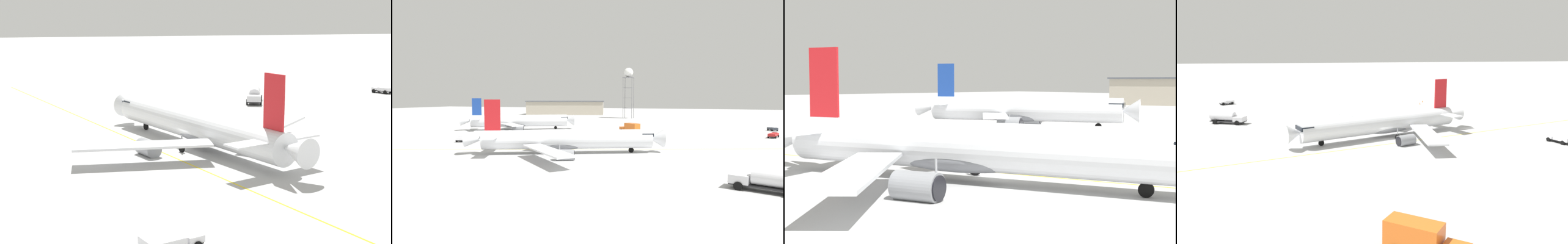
% 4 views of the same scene
% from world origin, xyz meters
% --- Properties ---
extents(ground_plane, '(600.00, 600.00, 0.00)m').
position_xyz_m(ground_plane, '(0.00, 0.00, 0.00)').
color(ground_plane, '#B2B2B2').
extents(airliner_main, '(33.97, 39.21, 11.33)m').
position_xyz_m(airliner_main, '(-2.91, -0.37, 2.77)').
color(airliner_main, white).
rests_on(airliner_main, ground_plane).
extents(fuel_tanker_truck, '(5.01, 8.83, 2.87)m').
position_xyz_m(fuel_tanker_truck, '(-21.40, -35.34, 1.56)').
color(fuel_tanker_truck, '#232326').
rests_on(fuel_tanker_truck, ground_plane).
extents(pushback_tug_truck, '(4.06, 4.65, 1.30)m').
position_xyz_m(pushback_tug_truck, '(-52.42, -42.05, 0.80)').
color(pushback_tug_truck, '#232326').
rests_on(pushback_tug_truck, ground_plane).
extents(pushback_tug_truck_extra, '(5.18, 3.89, 1.30)m').
position_xyz_m(pushback_tug_truck_extra, '(6.00, 32.99, 0.81)').
color(pushback_tug_truck_extra, '#232326').
rests_on(pushback_tug_truck_extra, ground_plane).
extents(taxiway_centreline, '(49.98, 134.89, 0.01)m').
position_xyz_m(taxiway_centreline, '(2.85, -0.14, 0.00)').
color(taxiway_centreline, yellow).
rests_on(taxiway_centreline, ground_plane).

